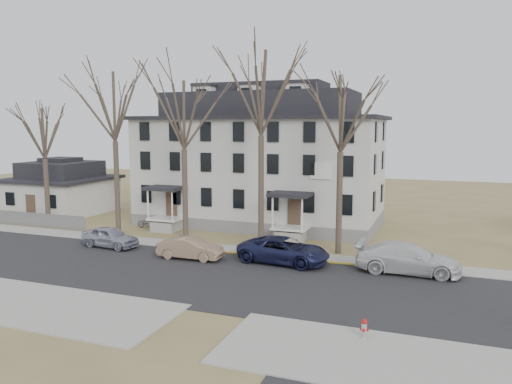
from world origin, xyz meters
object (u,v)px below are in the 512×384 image
at_px(bicycle_left, 147,223).
at_px(tree_bungalow, 43,130).
at_px(car_white, 408,259).
at_px(fire_hydrant, 364,329).
at_px(small_house, 62,190).
at_px(car_silver, 110,237).
at_px(tree_far_left, 114,101).
at_px(tree_mid_left, 183,110).
at_px(tree_center, 261,87).
at_px(car_tan, 190,249).
at_px(car_navy, 284,251).
at_px(boarding_house, 261,162).
at_px(tree_mid_right, 341,108).

bearing_deg(bicycle_left, tree_bungalow, 106.67).
distance_m(car_white, fire_hydrant, 9.99).
height_order(small_house, car_silver, small_house).
bearing_deg(tree_far_left, bicycle_left, 66.89).
bearing_deg(tree_mid_left, car_white, -11.20).
bearing_deg(bicycle_left, tree_center, -102.71).
bearing_deg(car_white, bicycle_left, 74.32).
relative_size(tree_mid_left, tree_bungalow, 1.18).
bearing_deg(car_white, fire_hydrant, 173.61).
bearing_deg(car_tan, tree_mid_left, 28.97).
bearing_deg(car_tan, small_house, 58.50).
distance_m(tree_center, car_navy, 11.30).
distance_m(tree_bungalow, car_navy, 23.33).
relative_size(boarding_house, tree_bungalow, 1.93).
xyz_separation_m(tree_far_left, car_white, (22.15, -3.20, -9.49)).
height_order(car_silver, car_navy, car_navy).
bearing_deg(car_silver, bicycle_left, 16.00).
relative_size(tree_center, tree_bungalow, 1.36).
height_order(tree_far_left, car_white, tree_far_left).
relative_size(small_house, bicycle_left, 5.15).
distance_m(car_silver, car_navy, 12.59).
bearing_deg(car_navy, car_silver, 97.70).
height_order(tree_center, fire_hydrant, tree_center).
xyz_separation_m(tree_mid_left, bicycle_left, (-4.96, 2.44, -9.16)).
distance_m(tree_center, bicycle_left, 15.47).
bearing_deg(tree_mid_right, car_white, -34.54).
relative_size(tree_bungalow, car_white, 1.83).
xyz_separation_m(tree_mid_right, car_silver, (-15.24, -4.09, -8.88)).
bearing_deg(bicycle_left, car_white, -105.13).
bearing_deg(small_house, car_navy, -20.90).
distance_m(tree_mid_left, tree_mid_right, 11.50).
relative_size(boarding_house, car_navy, 3.67).
distance_m(car_silver, fire_hydrant, 20.96).
bearing_deg(car_silver, fire_hydrant, -110.13).
height_order(car_silver, car_white, car_white).
distance_m(tree_far_left, car_white, 24.30).
bearing_deg(tree_far_left, tree_center, 0.00).
bearing_deg(fire_hydrant, tree_mid_right, 105.58).
bearing_deg(tree_center, tree_mid_left, 180.00).
bearing_deg(bicycle_left, car_silver, -169.61).
height_order(tree_center, car_navy, tree_center).
distance_m(tree_mid_left, car_white, 18.64).
height_order(small_house, bicycle_left, small_house).
distance_m(tree_mid_left, fire_hydrant, 22.06).
height_order(tree_mid_left, car_navy, tree_mid_left).
distance_m(car_silver, car_white, 19.91).
bearing_deg(fire_hydrant, car_navy, 123.76).
distance_m(small_house, car_silver, 16.85).
distance_m(tree_far_left, fire_hydrant, 26.81).
bearing_deg(tree_mid_left, car_navy, -22.56).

